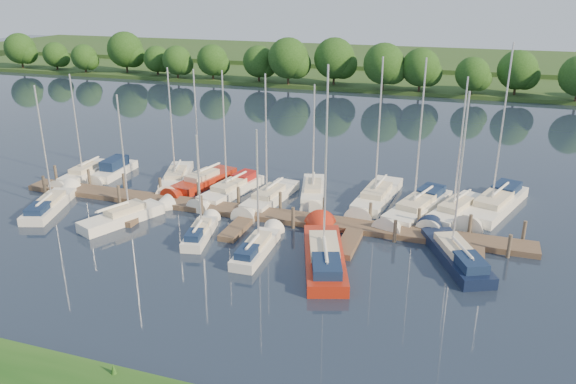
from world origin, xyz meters
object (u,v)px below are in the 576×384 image
(motorboat, at_px, (114,171))
(sailboat_n_5, at_px, (268,199))
(sailboat_n_0, at_px, (85,175))
(sailboat_s_2, at_px, (200,233))
(dock, at_px, (249,216))

(motorboat, xyz_separation_m, sailboat_n_5, (15.63, -1.81, -0.12))
(sailboat_n_0, xyz_separation_m, sailboat_s_2, (15.63, -8.07, 0.04))
(sailboat_n_0, xyz_separation_m, motorboat, (2.14, 1.37, 0.11))
(motorboat, relative_size, sailboat_n_5, 0.56)
(sailboat_n_5, bearing_deg, motorboat, -0.43)
(sailboat_n_0, xyz_separation_m, sailboat_n_5, (17.76, -0.44, -0.01))
(sailboat_n_0, bearing_deg, motorboat, -150.40)
(sailboat_n_5, distance_m, sailboat_s_2, 7.93)
(sailboat_s_2, bearing_deg, sailboat_n_5, 62.71)
(sailboat_n_0, relative_size, motorboat, 1.65)
(sailboat_n_0, distance_m, sailboat_s_2, 17.60)
(motorboat, height_order, sailboat_n_5, sailboat_n_5)
(dock, height_order, motorboat, motorboat)
(sailboat_s_2, bearing_deg, motorboat, 133.33)
(sailboat_n_0, distance_m, sailboat_n_5, 17.77)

